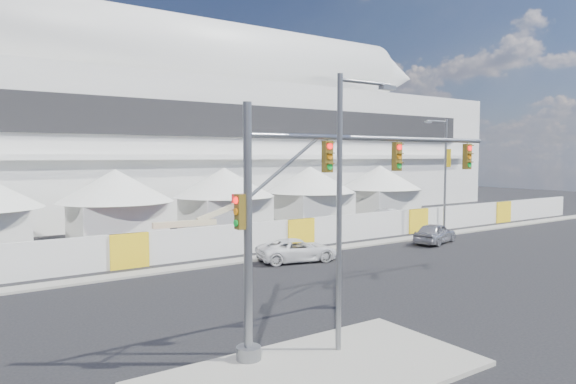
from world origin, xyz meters
TOP-DOWN VIEW (x-y plane):
  - ground at (0.00, 0.00)m, footprint 160.00×160.00m
  - median_island at (-6.00, -3.00)m, footprint 10.00×5.00m
  - far_curb at (20.00, 12.50)m, footprint 80.00×1.20m
  - stadium at (8.71, 41.50)m, footprint 80.00×24.80m
  - tent_row at (0.50, 24.00)m, footprint 53.40×8.40m
  - hoarding_fence at (6.00, 14.50)m, footprint 70.00×0.25m
  - scaffold_tower at (46.00, 36.00)m, footprint 4.40×4.40m
  - sedan_silver at (15.00, 10.11)m, footprint 2.99×4.76m
  - pickup_curb at (3.01, 10.58)m, footprint 3.38×5.35m
  - lot_car_a at (19.20, 18.26)m, footprint 4.56×4.64m
  - lot_car_b at (27.79, 17.79)m, footprint 1.92×4.38m
  - traffic_mast at (-4.78, -1.15)m, footprint 11.54×0.76m
  - streetlight_median at (-4.13, -2.07)m, footprint 2.43×0.24m
  - streetlight_curb at (18.76, 12.50)m, footprint 2.76×0.62m
  - boom_lift at (-2.68, 15.67)m, footprint 7.65×2.05m

SIDE VIEW (x-z plane):
  - ground at x=0.00m, z-range 0.00..0.00m
  - far_curb at x=20.00m, z-range 0.00..0.12m
  - median_island at x=-6.00m, z-range 0.00..0.15m
  - pickup_curb at x=3.01m, z-range 0.00..1.38m
  - lot_car_b at x=27.79m, z-range 0.00..1.47m
  - sedan_silver at x=15.00m, z-range 0.00..1.51m
  - lot_car_a at x=19.20m, z-range 0.00..1.59m
  - hoarding_fence at x=6.00m, z-range 0.00..2.00m
  - boom_lift at x=-2.68m, z-range -0.89..2.96m
  - tent_row at x=0.50m, z-range 0.45..5.85m
  - traffic_mast at x=-4.78m, z-range 0.64..8.46m
  - streetlight_median at x=-4.13m, z-range 0.80..9.58m
  - streetlight_curb at x=18.76m, z-range 0.75..10.07m
  - scaffold_tower at x=46.00m, z-range 0.00..12.00m
  - stadium at x=8.71m, z-range -1.54..20.44m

